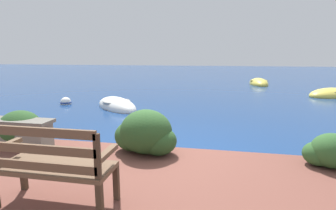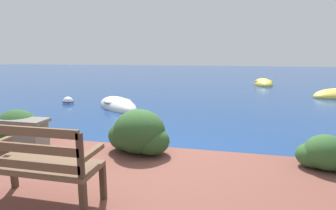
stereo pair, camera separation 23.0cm
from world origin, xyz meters
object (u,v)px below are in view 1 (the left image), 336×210
park_bench (52,164)px  rowboat_nearest (117,106)px  mooring_buoy (66,102)px  rowboat_far (259,84)px  rowboat_mid (331,95)px

park_bench → rowboat_nearest: park_bench is taller
mooring_buoy → rowboat_far: bearing=45.4°
park_bench → rowboat_mid: bearing=53.7°
rowboat_nearest → rowboat_far: size_ratio=0.96×
rowboat_mid → rowboat_far: 4.91m
rowboat_mid → mooring_buoy: rowboat_mid is taller
rowboat_far → mooring_buoy: 11.51m
rowboat_mid → rowboat_far: size_ratio=1.09×
rowboat_nearest → rowboat_mid: size_ratio=0.88×
rowboat_nearest → rowboat_far: rowboat_far is taller
rowboat_far → rowboat_nearest: bearing=-37.2°
rowboat_mid → mooring_buoy: bearing=168.6°
rowboat_far → rowboat_mid: bearing=28.6°
park_bench → rowboat_mid: size_ratio=0.48×
mooring_buoy → rowboat_nearest: bearing=-8.4°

